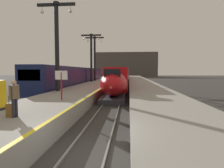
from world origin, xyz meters
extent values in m
plane|color=#33302D|center=(0.00, 0.00, 0.00)|extent=(260.00, 260.00, 0.00)
cube|color=gray|center=(-4.05, 24.75, 0.53)|extent=(4.80, 110.00, 1.05)
cube|color=gray|center=(4.05, 24.75, 0.53)|extent=(4.80, 110.00, 1.05)
cube|color=yellow|center=(-1.77, 24.75, 1.05)|extent=(0.20, 107.80, 0.01)
cube|color=slate|center=(-0.75, 27.50, 0.06)|extent=(0.08, 110.00, 0.12)
cube|color=slate|center=(0.75, 27.50, 0.06)|extent=(0.08, 110.00, 0.12)
cube|color=slate|center=(-8.85, 27.50, 0.06)|extent=(0.08, 110.00, 0.12)
cube|color=slate|center=(-7.35, 27.50, 0.06)|extent=(0.08, 110.00, 0.12)
ellipsoid|color=#B20F14|center=(0.00, 13.04, 1.83)|extent=(2.78, 6.52, 2.56)
cube|color=#28282D|center=(0.00, 12.72, 0.28)|extent=(2.46, 5.54, 0.55)
cube|color=black|center=(0.00, 11.58, 2.90)|extent=(1.59, 1.00, 0.90)
sphere|color=#F24C4C|center=(0.00, 9.87, 1.68)|extent=(0.28, 0.28, 0.28)
cube|color=#B20F14|center=(0.00, 22.00, 2.08)|extent=(2.90, 14.00, 3.05)
cube|color=black|center=(-1.42, 22.00, 2.62)|extent=(0.04, 11.90, 0.80)
cube|color=black|center=(1.42, 22.00, 2.62)|extent=(0.04, 11.90, 0.80)
cube|color=silver|center=(0.00, 22.00, 0.80)|extent=(2.92, 13.30, 0.24)
cube|color=black|center=(0.00, 17.52, 0.28)|extent=(2.03, 2.20, 0.56)
cube|color=black|center=(0.00, 26.48, 0.28)|extent=(2.03, 2.20, 0.56)
cube|color=#B20F14|center=(0.00, 38.60, 2.08)|extent=(2.90, 18.00, 3.05)
cube|color=black|center=(-1.42, 38.60, 2.62)|extent=(0.04, 15.84, 0.80)
cube|color=black|center=(1.42, 38.60, 2.62)|extent=(0.04, 15.84, 0.80)
cube|color=black|center=(0.00, 32.48, 0.28)|extent=(2.03, 2.20, 0.56)
cube|color=black|center=(0.00, 44.72, 0.28)|extent=(2.03, 2.20, 0.56)
cube|color=#B20F14|center=(0.00, 57.20, 2.08)|extent=(2.90, 18.00, 3.05)
cube|color=black|center=(-1.42, 57.20, 2.62)|extent=(0.04, 15.84, 0.80)
cube|color=black|center=(1.42, 57.20, 2.62)|extent=(0.04, 15.84, 0.80)
cube|color=black|center=(0.00, 51.08, 0.28)|extent=(2.03, 2.20, 0.56)
cube|color=black|center=(0.00, 63.32, 0.28)|extent=(2.03, 2.20, 0.56)
cube|color=#141E4C|center=(-8.10, 19.86, 2.15)|extent=(2.85, 18.00, 3.30)
cube|color=black|center=(-8.10, 10.90, 2.75)|extent=(2.28, 0.08, 1.10)
cube|color=black|center=(-9.49, 19.86, 2.65)|extent=(0.04, 15.30, 0.90)
cube|color=black|center=(-6.71, 19.86, 2.65)|extent=(0.04, 15.30, 0.90)
cube|color=black|center=(-8.10, 14.10, 0.26)|extent=(2.00, 2.00, 0.52)
cube|color=black|center=(-8.10, 25.62, 0.26)|extent=(2.00, 2.00, 0.52)
cube|color=#141E4C|center=(-8.10, 38.46, 2.15)|extent=(2.85, 18.00, 3.30)
cylinder|color=black|center=(-5.90, 12.56, 5.63)|extent=(0.44, 0.44, 9.15)
cylinder|color=black|center=(-5.90, 12.56, 10.05)|extent=(0.68, 0.68, 0.30)
cube|color=black|center=(-5.90, 12.56, 9.95)|extent=(4.00, 0.24, 0.28)
cylinder|color=black|center=(-7.40, 12.56, 9.60)|extent=(0.03, 0.03, 0.60)
sphere|color=#EFEACC|center=(-7.40, 12.56, 9.25)|extent=(0.36, 0.36, 0.36)
cylinder|color=black|center=(-4.40, 12.56, 9.60)|extent=(0.03, 0.03, 0.60)
sphere|color=#EFEACC|center=(-4.40, 12.56, 9.25)|extent=(0.36, 0.36, 0.36)
cylinder|color=black|center=(-5.90, 30.48, 5.76)|extent=(0.44, 0.44, 9.43)
cylinder|color=black|center=(-5.90, 30.48, 10.33)|extent=(0.68, 0.68, 0.30)
cube|color=black|center=(-5.90, 30.48, 10.23)|extent=(4.00, 0.24, 0.28)
cylinder|color=black|center=(-7.40, 30.48, 9.88)|extent=(0.03, 0.03, 0.60)
sphere|color=#EFEACC|center=(-7.40, 30.48, 9.53)|extent=(0.36, 0.36, 0.36)
cylinder|color=black|center=(-4.40, 30.48, 9.88)|extent=(0.03, 0.03, 0.60)
sphere|color=#EFEACC|center=(-4.40, 30.48, 9.53)|extent=(0.36, 0.36, 0.36)
cylinder|color=black|center=(-5.90, 34.29, 5.85)|extent=(0.44, 0.44, 9.61)
cylinder|color=black|center=(-5.90, 34.29, 10.51)|extent=(0.68, 0.68, 0.30)
cube|color=black|center=(-5.90, 34.29, 10.41)|extent=(4.00, 0.24, 0.28)
cylinder|color=black|center=(-7.40, 34.29, 10.06)|extent=(0.03, 0.03, 0.60)
sphere|color=#EFEACC|center=(-7.40, 34.29, 9.71)|extent=(0.36, 0.36, 0.36)
cylinder|color=black|center=(-4.40, 34.29, 10.06)|extent=(0.03, 0.03, 0.60)
sphere|color=#EFEACC|center=(-4.40, 34.29, 9.71)|extent=(0.36, 0.36, 0.36)
cylinder|color=#23232D|center=(-3.55, 1.53, 1.48)|extent=(0.13, 0.13, 0.85)
cylinder|color=#23232D|center=(-3.59, 1.36, 1.48)|extent=(0.13, 0.13, 0.85)
cube|color=brown|center=(-3.57, 1.44, 2.21)|extent=(0.30, 0.42, 0.62)
cylinder|color=brown|center=(-3.52, 1.68, 2.16)|extent=(0.09, 0.09, 0.58)
cylinder|color=brown|center=(-3.62, 1.21, 2.16)|extent=(0.09, 0.09, 0.58)
sphere|color=tan|center=(-3.57, 1.44, 2.63)|extent=(0.22, 0.22, 0.22)
cube|color=brown|center=(-3.77, 1.47, 1.35)|extent=(0.40, 0.22, 0.60)
cylinder|color=#262628|center=(-3.87, 1.47, 1.83)|extent=(0.02, 0.02, 0.36)
cylinder|color=#262628|center=(-3.67, 1.47, 1.83)|extent=(0.02, 0.02, 0.36)
cube|color=#262628|center=(-3.77, 1.47, 2.02)|extent=(0.22, 0.03, 0.02)
cylinder|color=maroon|center=(-3.29, 6.62, 2.05)|extent=(0.10, 0.10, 2.00)
cube|color=white|center=(-3.29, 6.62, 2.85)|extent=(0.90, 0.06, 0.64)
cube|color=#4C4742|center=(0.00, 102.00, 7.00)|extent=(36.00, 2.00, 14.00)
camera|label=1|loc=(1.56, -6.48, 3.15)|focal=29.95mm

